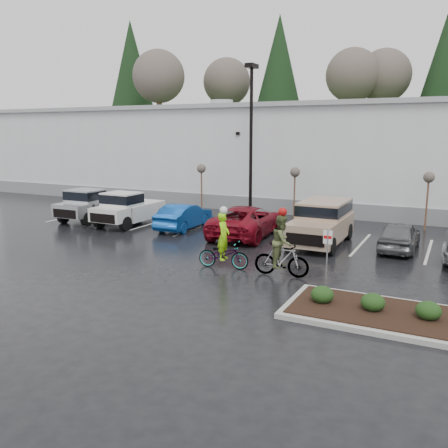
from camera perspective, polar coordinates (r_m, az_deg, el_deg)
The scene contains 21 objects.
ground at distance 17.31m, azimuth -0.43°, elevation -6.81°, with size 120.00×120.00×0.00m, color black.
warehouse at distance 37.48m, azimuth 15.08°, elevation 8.12°, with size 60.50×15.50×7.20m.
wooded_ridge at distance 60.21m, azimuth 19.50°, elevation 8.21°, with size 80.00×25.00×6.00m, color #28401A.
lamppost at distance 29.05m, azimuth 3.28°, elevation 11.76°, with size 0.50×1.00×9.22m.
sapling_west at distance 31.82m, azimuth -2.74°, elevation 6.37°, with size 0.60×0.60×3.20m.
sapling_mid at distance 29.22m, azimuth 8.53°, elevation 5.85°, with size 0.60×0.60×3.20m.
sapling_east at distance 27.86m, azimuth 23.41°, elevation 4.82°, with size 0.60×0.60×3.20m.
curb_island at distance 14.67m, azimuth 23.29°, elevation -10.78°, with size 8.00×3.00×0.15m, color gray.
mulch_bed at distance 14.64m, azimuth 23.31°, elevation -10.44°, with size 7.60×2.60×0.04m, color black.
shrub_a at distance 14.95m, azimuth 11.74°, elevation -8.30°, with size 0.70×0.70×0.52m, color black.
shrub_b at distance 14.67m, azimuth 17.48°, elevation -8.96°, with size 0.70×0.70×0.52m, color black.
shrub_c at distance 14.55m, azimuth 23.39°, elevation -9.55°, with size 0.70×0.70×0.52m, color black.
fire_lane_sign at distance 15.83m, azimuth 12.30°, elevation -3.48°, with size 0.30×0.05×2.20m.
pickup_silver at distance 30.07m, azimuth -15.19°, elevation 2.38°, with size 2.10×5.20×1.96m, color #B7B8BF, non-canonical shape.
pickup_white at distance 28.11m, azimuth -11.00°, elevation 1.98°, with size 2.10×5.20×1.96m, color silver, non-canonical shape.
car_blue at distance 26.33m, azimuth -4.84°, elevation 0.94°, with size 1.50×4.30×1.42m, color navy.
car_red at distance 24.43m, azimuth 2.74°, elevation 0.38°, with size 2.63×5.71×1.59m, color maroon.
suv_tan at distance 22.95m, azimuth 11.57°, elevation 0.07°, with size 2.20×5.10×2.06m, color tan, non-canonical shape.
car_grey at distance 22.91m, azimuth 20.36°, elevation -1.35°, with size 1.57×3.90×1.33m, color slate.
cyclist_hivis at distance 18.66m, azimuth -0.05°, elevation -3.06°, with size 2.12×1.01×2.47m.
cyclist_olive at distance 17.71m, azimuth 6.95°, elevation -3.35°, with size 2.04×0.99×2.60m.
Camera 1 is at (7.44, -14.70, 5.30)m, focal length 38.00 mm.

